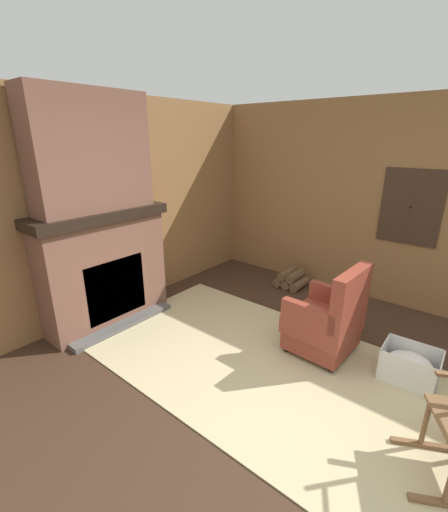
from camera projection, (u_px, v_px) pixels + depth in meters
ground_plane at (286, 417)px, 2.73m from camera, size 14.00×14.00×0.00m
wood_panel_wall_left at (86, 212)px, 3.92m from camera, size 0.06×5.93×2.60m
wood_panel_wall_back at (402, 206)px, 4.26m from camera, size 5.93×0.09×2.60m
fireplace_hearth at (105, 268)px, 3.97m from camera, size 0.63×1.54×1.36m
chimney_breast at (90, 152)px, 3.55m from camera, size 0.37×1.26×1.23m
area_rug at (268, 366)px, 3.33m from camera, size 3.74×2.02×0.01m
armchair at (327, 322)px, 3.44m from camera, size 0.65×0.68×0.96m
firewood_stack at (291, 279)px, 5.10m from camera, size 0.41×0.40×0.25m
laundry_basket at (410, 365)px, 3.10m from camera, size 0.49×0.38×0.32m
oil_lamp_vase at (77, 205)px, 3.61m from camera, size 0.13×0.13×0.22m
storage_case at (107, 201)px, 3.87m from camera, size 0.15×0.27×0.15m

